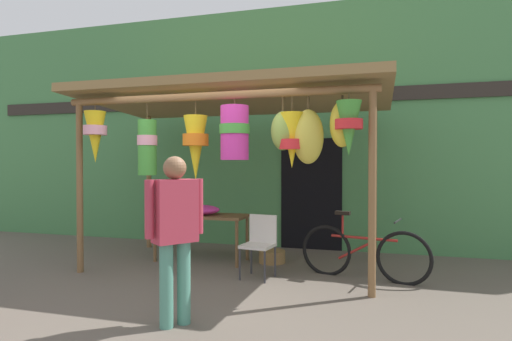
# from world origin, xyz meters

# --- Properties ---
(ground_plane) EXTENTS (30.00, 30.00, 0.00)m
(ground_plane) POSITION_xyz_m (0.00, 0.00, 0.00)
(ground_plane) COLOR #60564C
(shop_facade) EXTENTS (12.90, 0.29, 4.42)m
(shop_facade) POSITION_xyz_m (0.00, 2.58, 2.21)
(shop_facade) COLOR #47844C
(shop_facade) RESTS_ON ground_plane
(market_stall_canopy) EXTENTS (4.51, 2.38, 2.66)m
(market_stall_canopy) POSITION_xyz_m (0.24, 0.57, 2.29)
(market_stall_canopy) COLOR brown
(market_stall_canopy) RESTS_ON ground_plane
(display_table) EXTENTS (1.46, 0.62, 0.74)m
(display_table) POSITION_xyz_m (-0.50, 1.04, 0.66)
(display_table) COLOR brown
(display_table) RESTS_ON ground_plane
(flower_heap_on_table) EXTENTS (0.66, 0.46, 0.15)m
(flower_heap_on_table) POSITION_xyz_m (-0.51, 1.02, 0.82)
(flower_heap_on_table) COLOR #D13399
(flower_heap_on_table) RESTS_ON display_table
(folding_chair) EXTENTS (0.45, 0.45, 0.84)m
(folding_chair) POSITION_xyz_m (0.66, 0.38, 0.50)
(folding_chair) COLOR beige
(folding_chair) RESTS_ON ground_plane
(wicker_basket_by_table) EXTENTS (0.41, 0.41, 0.19)m
(wicker_basket_by_table) POSITION_xyz_m (0.61, 1.24, 0.09)
(wicker_basket_by_table) COLOR olive
(wicker_basket_by_table) RESTS_ON ground_plane
(parked_bicycle) EXTENTS (1.72, 0.53, 0.92)m
(parked_bicycle) POSITION_xyz_m (2.01, 0.67, 0.35)
(parked_bicycle) COLOR black
(parked_bicycle) RESTS_ON ground_plane
(vendor_in_orange) EXTENTS (0.42, 0.48, 1.62)m
(vendor_in_orange) POSITION_xyz_m (0.34, -1.51, 0.95)
(vendor_in_orange) COLOR #4C8E7A
(vendor_in_orange) RESTS_ON ground_plane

